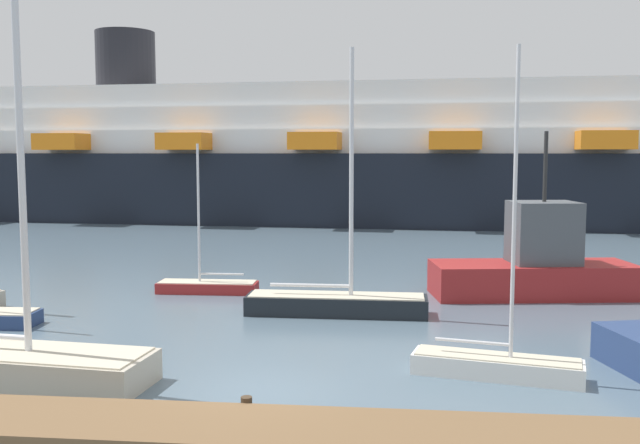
% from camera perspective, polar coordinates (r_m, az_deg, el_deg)
% --- Properties ---
extents(ground_plane, '(600.00, 600.00, 0.00)m').
position_cam_1_polar(ground_plane, '(17.42, -4.53, -13.42)').
color(ground_plane, slate).
extents(dock_pier, '(27.81, 2.38, 0.57)m').
position_cam_1_polar(dock_pier, '(14.43, -6.91, -16.55)').
color(dock_pier, brown).
rests_on(dock_pier, ground_plane).
extents(sailboat_0, '(7.48, 2.78, 10.28)m').
position_cam_1_polar(sailboat_0, '(19.57, -23.71, -10.11)').
color(sailboat_0, '#BCB29E').
rests_on(sailboat_0, ground_plane).
extents(sailboat_1, '(6.36, 1.51, 9.24)m').
position_cam_1_polar(sailboat_1, '(25.11, 1.35, -6.32)').
color(sailboat_1, black).
rests_on(sailboat_1, ground_plane).
extents(sailboat_2, '(4.35, 1.96, 8.27)m').
position_cam_1_polar(sailboat_2, '(18.84, 14.01, -10.79)').
color(sailboat_2, white).
rests_on(sailboat_2, ground_plane).
extents(sailboat_5, '(4.06, 1.24, 6.03)m').
position_cam_1_polar(sailboat_5, '(29.36, -9.02, -5.02)').
color(sailboat_5, maroon).
rests_on(sailboat_5, ground_plane).
extents(fishing_boat_0, '(8.16, 3.83, 6.50)m').
position_cam_1_polar(fishing_boat_0, '(29.39, 16.91, -3.32)').
color(fishing_boat_0, maroon).
rests_on(fishing_boat_0, ground_plane).
extents(cruise_ship, '(103.07, 22.22, 16.26)m').
position_cam_1_polar(cruise_ship, '(60.48, 0.74, 5.07)').
color(cruise_ship, black).
rests_on(cruise_ship, ground_plane).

